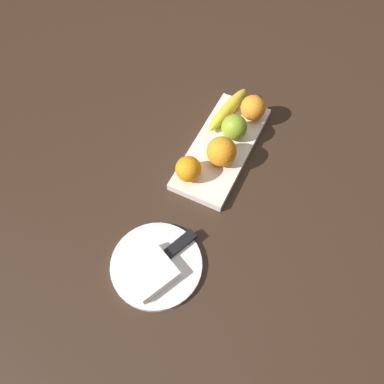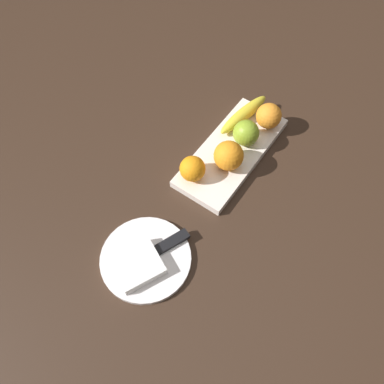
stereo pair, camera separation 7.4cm
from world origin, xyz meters
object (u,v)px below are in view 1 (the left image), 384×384
fruit_tray (222,148)px  orange_near_banana (222,151)px  apple (234,127)px  orange_near_apple (188,169)px  dinner_plate (156,265)px  banana (228,109)px  orange_center (253,108)px  knife (175,250)px  folded_napkin (150,272)px

fruit_tray → orange_near_banana: (0.05, 0.02, 0.05)m
apple → orange_near_apple: (0.17, -0.05, -0.00)m
apple → dinner_plate: bearing=-1.8°
orange_near_banana → apple: bearing=-177.9°
banana → orange_near_banana: (0.15, 0.05, 0.02)m
apple → dinner_plate: (0.40, -0.01, -0.05)m
apple → orange_center: size_ratio=1.00×
apple → knife: size_ratio=0.39×
apple → knife: (0.36, 0.01, -0.04)m
banana → dinner_plate: banana is taller
banana → orange_center: bearing=116.8°
dinner_plate → fruit_tray: bearing=180.0°
orange_near_banana → orange_center: size_ratio=1.10×
orange_near_banana → knife: 0.27m
dinner_plate → folded_napkin: size_ratio=2.07×
dinner_plate → folded_napkin: 0.03m
fruit_tray → folded_napkin: 0.38m
banana → dinner_plate: 0.47m
orange_center → knife: orange_center is taller
apple → orange_center: 0.09m
fruit_tray → apple: apple is taller
dinner_plate → apple: bearing=178.2°
apple → banana: 0.08m
orange_near_banana → banana: bearing=-162.9°
fruit_tray → knife: bearing=4.4°
dinner_plate → folded_napkin: bearing=0.0°
orange_center → banana: bearing=-72.4°
fruit_tray → orange_near_apple: size_ratio=5.43×
folded_napkin → knife: bearing=161.1°
orange_near_apple → orange_center: 0.26m
knife → banana: bearing=-150.5°
apple → orange_center: (-0.08, 0.02, -0.00)m
apple → folded_napkin: apple is taller
orange_near_banana → knife: orange_near_banana is taller
dinner_plate → knife: knife is taller
knife → orange_near_banana: bearing=-156.2°
orange_center → folded_napkin: size_ratio=0.68×
orange_near_banana → knife: (0.27, 0.01, -0.04)m
orange_center → orange_near_banana: bearing=-5.2°
orange_near_banana → folded_napkin: bearing=-2.7°
orange_center → folded_napkin: (0.51, -0.03, -0.03)m
banana → folded_napkin: (0.49, 0.03, -0.02)m
banana → orange_near_apple: size_ratio=2.84×
fruit_tray → folded_napkin: size_ratio=3.50×
orange_near_apple → fruit_tray: bearing=164.1°
banana → orange_center: orange_center is taller
banana → orange_near_apple: (0.23, -0.01, 0.01)m
folded_napkin → dinner_plate: bearing=180.0°
orange_center → dinner_plate: size_ratio=0.33×
apple → folded_napkin: (0.43, -0.01, -0.03)m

